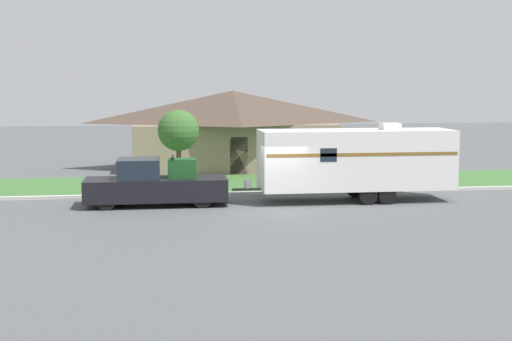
{
  "coord_description": "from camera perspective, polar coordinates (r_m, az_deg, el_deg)",
  "views": [
    {
      "loc": [
        -4.84,
        -28.22,
        5.05
      ],
      "look_at": [
        -0.69,
        1.42,
        1.4
      ],
      "focal_mm": 50.0,
      "sensor_mm": 36.0,
      "label": 1
    }
  ],
  "objects": [
    {
      "name": "ground_plane",
      "position": [
        29.08,
        1.74,
        -3.05
      ],
      "size": [
        120.0,
        120.0,
        0.0
      ],
      "primitive_type": "plane",
      "color": "#515456"
    },
    {
      "name": "curb_strip",
      "position": [
        32.72,
        0.63,
        -1.8
      ],
      "size": [
        80.0,
        0.3,
        0.14
      ],
      "color": "beige",
      "rests_on": "ground_plane"
    },
    {
      "name": "lawn_strip",
      "position": [
        36.3,
        -0.23,
        -1.02
      ],
      "size": [
        80.0,
        7.0,
        0.03
      ],
      "color": "#3D6B33",
      "rests_on": "ground_plane"
    },
    {
      "name": "house_across_street",
      "position": [
        42.87,
        -1.87,
        3.42
      ],
      "size": [
        12.72,
        6.94,
        4.65
      ],
      "color": "gray",
      "rests_on": "ground_plane"
    },
    {
      "name": "pickup_truck",
      "position": [
        29.94,
        -8.12,
        -1.13
      ],
      "size": [
        5.98,
        2.04,
        2.07
      ],
      "color": "black",
      "rests_on": "ground_plane"
    },
    {
      "name": "travel_trailer",
      "position": [
        31.01,
        8.01,
        0.89
      ],
      "size": [
        9.55,
        2.38,
        3.37
      ],
      "color": "black",
      "rests_on": "ground_plane"
    },
    {
      "name": "mailbox",
      "position": [
        32.92,
        -8.54,
        -0.21
      ],
      "size": [
        0.48,
        0.2,
        1.29
      ],
      "color": "brown",
      "rests_on": "ground_plane"
    },
    {
      "name": "tree_in_yard",
      "position": [
        35.77,
        -6.23,
        3.17
      ],
      "size": [
        2.07,
        2.07,
        3.77
      ],
      "color": "brown",
      "rests_on": "ground_plane"
    }
  ]
}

